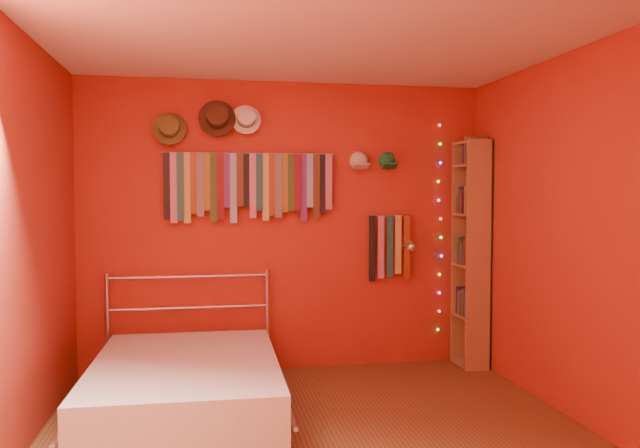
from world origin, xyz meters
TOP-DOWN VIEW (x-y plane):
  - ground at (0.00, 0.00)m, footprint 3.50×3.50m
  - back_wall at (0.00, 1.75)m, footprint 3.50×0.02m
  - right_wall at (1.75, 0.00)m, footprint 0.02×3.50m
  - left_wall at (-1.75, 0.00)m, footprint 0.02×3.50m
  - ceiling at (0.00, 0.00)m, footprint 3.50×3.50m
  - tie_rack at (-0.33, 1.68)m, footprint 1.45×0.03m
  - small_tie_rack at (0.91, 1.69)m, footprint 0.40×0.03m
  - fedora_olive at (-0.98, 1.66)m, footprint 0.28×0.15m
  - fedora_brown at (-0.59, 1.65)m, footprint 0.31×0.17m
  - fedora_white at (-0.35, 1.66)m, footprint 0.25×0.14m
  - cap_white at (0.63, 1.70)m, footprint 0.17×0.22m
  - cap_green at (0.89, 1.70)m, footprint 0.16×0.21m
  - fairy_lights at (1.39, 1.71)m, footprint 0.06×0.02m
  - reading_lamp at (1.04, 1.49)m, footprint 0.08×0.33m
  - bookshelf at (1.66, 1.53)m, footprint 0.25×0.34m
  - bed at (-0.84, 0.72)m, footprint 1.37×1.86m

SIDE VIEW (x-z plane):
  - ground at x=0.00m, z-range 0.00..0.00m
  - bed at x=-0.84m, z-range -0.24..0.65m
  - bookshelf at x=1.66m, z-range 0.02..2.02m
  - reading_lamp at x=1.04m, z-range 1.03..1.13m
  - small_tie_rack at x=0.91m, z-range 0.78..1.37m
  - fairy_lights at x=1.39m, z-range 0.28..2.16m
  - back_wall at x=0.00m, z-range 0.00..2.50m
  - right_wall at x=1.75m, z-range 0.00..2.50m
  - left_wall at x=-1.75m, z-range 0.00..2.50m
  - tie_rack at x=-0.33m, z-range 1.32..1.92m
  - cap_white at x=0.63m, z-range 1.73..1.91m
  - cap_green at x=0.89m, z-range 1.74..1.91m
  - fedora_olive at x=-0.98m, z-range 1.94..2.21m
  - fedora_white at x=-0.35m, z-range 2.04..2.29m
  - fedora_brown at x=-0.59m, z-range 2.02..2.33m
  - ceiling at x=0.00m, z-range 2.49..2.51m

